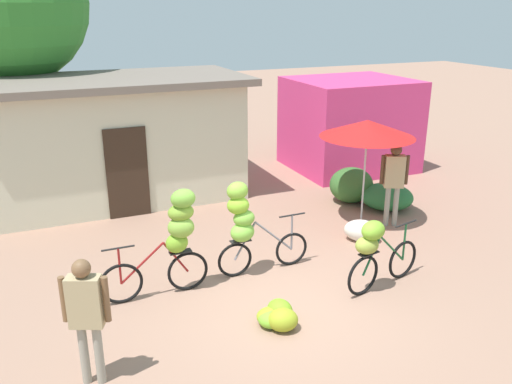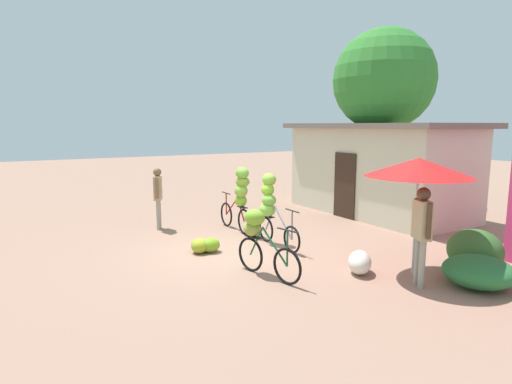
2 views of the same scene
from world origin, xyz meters
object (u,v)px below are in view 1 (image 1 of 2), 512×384
Objects in this scene: produce_sack at (362,231)px; person_bystander at (86,309)px; bicycle_center_loaded at (376,248)px; person_vendor at (394,176)px; shop_pink at (349,124)px; bicycle_near_pile at (246,223)px; market_umbrella at (367,129)px; building_low at (115,138)px; bicycle_leftmost at (174,234)px; banana_pile_on_ground at (277,316)px; tree_behind_building at (8,4)px.

produce_sack is 0.42× the size of person_bystander.
produce_sack is at bearing 61.61° from bicycle_center_loaded.
shop_pink is at bearing 69.53° from person_vendor.
bicycle_near_pile reaches higher than bicycle_center_loaded.
market_umbrella is 1.31× the size of bicycle_near_pile.
person_bystander is at bearing -157.56° from produce_sack.
produce_sack is at bearing 22.44° from person_bystander.
produce_sack is at bearing -48.91° from building_low.
banana_pile_on_ground is at bearing -53.63° from bicycle_leftmost.
bicycle_near_pile is 2.44× the size of produce_sack.
shop_pink is 4.51× the size of banana_pile_on_ground.
building_low reaches higher than shop_pink.
building_low is 5.10m from bicycle_leftmost.
person_vendor is at bearing 23.30° from produce_sack.
person_bystander is at bearing -139.59° from shop_pink.
banana_pile_on_ground is (-3.37, -2.85, -1.92)m from market_umbrella.
market_umbrella is (-2.00, -3.72, 0.80)m from shop_pink.
bicycle_center_loaded is (3.05, -6.27, -0.71)m from building_low.
bicycle_center_loaded is at bearing -119.04° from shop_pink.
tree_behind_building is at bearing 92.96° from person_bystander.
person_vendor reaches higher than banana_pile_on_ground.
tree_behind_building is 9.13× the size of produce_sack.
bicycle_leftmost is (-6.46, -5.08, -0.22)m from shop_pink.
market_umbrella is 1.33× the size of person_bystander.
person_vendor is at bearing -41.96° from tree_behind_building.
bicycle_leftmost is at bearing -141.81° from shop_pink.
produce_sack is at bearing 7.67° from bicycle_leftmost.
market_umbrella is 1.14m from person_vendor.
bicycle_near_pile is at bearing -136.38° from shop_pink.
bicycle_near_pile is at bearing -167.29° from person_vendor.
market_umbrella is (6.45, -5.82, -2.42)m from tree_behind_building.
shop_pink reaches higher than bicycle_near_pile.
bicycle_near_pile is (1.28, 0.14, -0.07)m from bicycle_leftmost.
bicycle_center_loaded is (4.97, -8.36, -3.73)m from tree_behind_building.
tree_behind_building is 10.17m from banana_pile_on_ground.
produce_sack is (-0.56, -0.83, -1.84)m from market_umbrella.
shop_pink reaches higher than person_bystander.
building_low is 8.70× the size of banana_pile_on_ground.
bicycle_near_pile is at bearing -159.05° from market_umbrella.
market_umbrella is at bearing 27.20° from person_bystander.
shop_pink is at bearing 38.19° from bicycle_leftmost.
tree_behind_building reaches higher than building_low.
banana_pile_on_ground is at bearing 4.97° from person_bystander.
market_umbrella is at bearing 20.95° from bicycle_near_pile.
bicycle_leftmost is (-4.46, -1.36, -1.02)m from market_umbrella.
building_low reaches higher than produce_sack.
bicycle_near_pile is (3.26, -7.04, -3.51)m from tree_behind_building.
bicycle_near_pile is 2.76m from produce_sack.
bicycle_near_pile is 3.74m from person_vendor.
bicycle_leftmost is at bearing 158.32° from bicycle_center_loaded.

